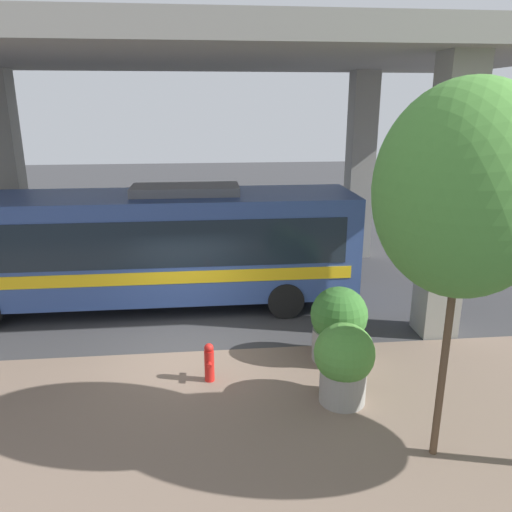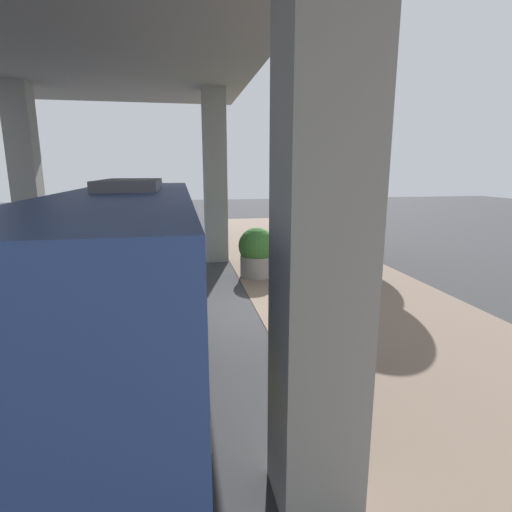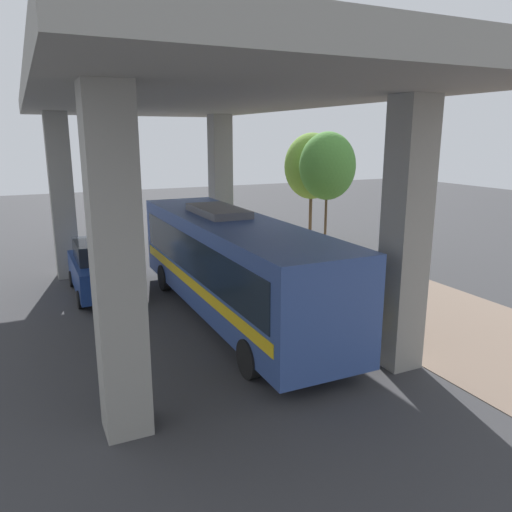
{
  "view_description": "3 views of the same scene",
  "coord_description": "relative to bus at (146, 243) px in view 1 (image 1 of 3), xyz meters",
  "views": [
    {
      "loc": [
        -10.77,
        -0.53,
        5.65
      ],
      "look_at": [
        0.44,
        -1.68,
        2.21
      ],
      "focal_mm": 35.0,
      "sensor_mm": 36.0,
      "label": 1
    },
    {
      "loc": [
        1.89,
        10.1,
        3.76
      ],
      "look_at": [
        -0.38,
        -2.01,
        1.06
      ],
      "focal_mm": 28.0,
      "sensor_mm": 36.0,
      "label": 2
    },
    {
      "loc": [
        8.99,
        15.66,
        5.86
      ],
      "look_at": [
        1.68,
        0.12,
        1.69
      ],
      "focal_mm": 35.0,
      "sensor_mm": 36.0,
      "label": 3
    }
  ],
  "objects": [
    {
      "name": "street_tree_far",
      "position": [
        -7.09,
        -5.41,
        2.56
      ],
      "size": [
        2.62,
        2.62,
        6.04
      ],
      "color": "brown",
      "rests_on": "ground"
    },
    {
      "name": "fire_hydrant",
      "position": [
        -4.39,
        -1.7,
        -1.46
      ],
      "size": [
        0.43,
        0.21,
        0.88
      ],
      "color": "red",
      "rests_on": "ground"
    },
    {
      "name": "sidewalk_strip",
      "position": [
        -6.06,
        -1.19,
        -1.9
      ],
      "size": [
        6.0,
        40.0,
        0.02
      ],
      "color": "#7A6656",
      "rests_on": "ground"
    },
    {
      "name": "ground_plane",
      "position": [
        -3.06,
        -1.19,
        -1.91
      ],
      "size": [
        80.0,
        80.0,
        0.0
      ],
      "primitive_type": "plane",
      "color": "#38383A",
      "rests_on": "ground"
    },
    {
      "name": "parked_car",
      "position": [
        3.55,
        -4.43,
        -0.92
      ],
      "size": [
        2.0,
        4.33,
        2.03
      ],
      "color": "navy",
      "rests_on": "ground"
    },
    {
      "name": "planter_front",
      "position": [
        -3.73,
        -4.64,
        -1.03
      ],
      "size": [
        1.29,
        1.29,
        1.75
      ],
      "color": "gray",
      "rests_on": "ground"
    },
    {
      "name": "bus",
      "position": [
        0.0,
        0.0,
        0.0
      ],
      "size": [
        2.8,
        11.78,
        3.51
      ],
      "color": "#334C8C",
      "rests_on": "ground"
    },
    {
      "name": "overpass",
      "position": [
        0.94,
        -1.19,
        4.6
      ],
      "size": [
        9.4,
        20.6,
        7.39
      ],
      "color": "gray",
      "rests_on": "ground"
    },
    {
      "name": "planter_middle",
      "position": [
        -5.42,
        -4.29,
        -1.03
      ],
      "size": [
        1.18,
        1.18,
        1.66
      ],
      "color": "gray",
      "rests_on": "ground"
    }
  ]
}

